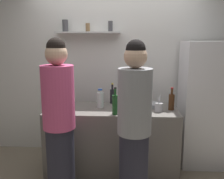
% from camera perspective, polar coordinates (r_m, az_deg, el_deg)
% --- Properties ---
extents(back_wall_assembly, '(4.80, 0.32, 2.60)m').
position_cam_1_polar(back_wall_assembly, '(3.91, 0.69, 4.62)').
color(back_wall_assembly, white).
rests_on(back_wall_assembly, ground).
extents(refrigerator, '(0.67, 0.61, 1.74)m').
position_cam_1_polar(refrigerator, '(3.76, 20.34, -3.12)').
color(refrigerator, white).
rests_on(refrigerator, ground).
extents(counter, '(1.68, 0.68, 0.88)m').
position_cam_1_polar(counter, '(3.41, 0.00, -11.44)').
color(counter, '#66605B').
rests_on(counter, ground).
extents(baking_pan, '(0.34, 0.24, 0.05)m').
position_cam_1_polar(baking_pan, '(3.37, 7.37, -3.45)').
color(baking_pan, gray).
rests_on(baking_pan, counter).
extents(utensil_holder, '(0.10, 0.10, 0.21)m').
position_cam_1_polar(utensil_holder, '(3.18, 10.55, -3.93)').
color(utensil_holder, '#B2B2B7').
rests_on(utensil_holder, counter).
extents(wine_bottle_amber_glass, '(0.07, 0.07, 0.29)m').
position_cam_1_polar(wine_bottle_amber_glass, '(3.26, 13.31, -2.62)').
color(wine_bottle_amber_glass, '#472814').
rests_on(wine_bottle_amber_glass, counter).
extents(wine_bottle_pale_glass, '(0.07, 0.07, 0.33)m').
position_cam_1_polar(wine_bottle_pale_glass, '(3.40, -10.40, -1.64)').
color(wine_bottle_pale_glass, '#B2BFB2').
rests_on(wine_bottle_pale_glass, counter).
extents(wine_bottle_dark_glass, '(0.07, 0.07, 0.28)m').
position_cam_1_polar(wine_bottle_dark_glass, '(3.50, 0.08, -1.42)').
color(wine_bottle_dark_glass, black).
rests_on(wine_bottle_dark_glass, counter).
extents(wine_bottle_green_glass, '(0.07, 0.07, 0.33)m').
position_cam_1_polar(wine_bottle_green_glass, '(2.98, 0.71, -3.30)').
color(wine_bottle_green_glass, '#19471E').
rests_on(wine_bottle_green_glass, counter).
extents(water_bottle_plastic, '(0.09, 0.09, 0.25)m').
position_cam_1_polar(water_bottle_plastic, '(3.29, -2.69, -2.22)').
color(water_bottle_plastic, silver).
rests_on(water_bottle_plastic, counter).
extents(person_grey_hoodie, '(0.34, 0.34, 1.76)m').
position_cam_1_polar(person_grey_hoodie, '(2.57, 5.06, -8.78)').
color(person_grey_hoodie, '#262633').
rests_on(person_grey_hoodie, ground).
extents(person_pink_top, '(0.34, 0.34, 1.78)m').
position_cam_1_polar(person_pink_top, '(2.75, -11.86, -7.41)').
color(person_pink_top, '#262633').
rests_on(person_pink_top, ground).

